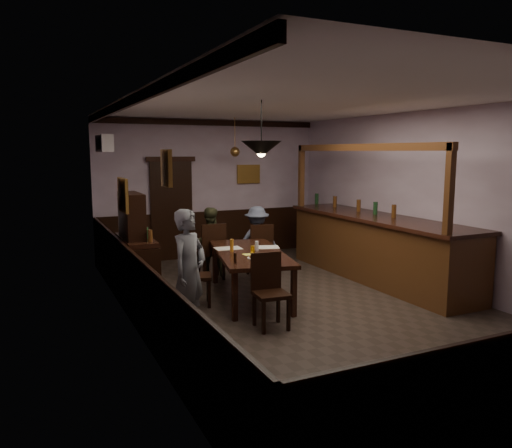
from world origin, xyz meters
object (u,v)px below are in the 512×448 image
pendant_iron (261,149)px  chair_side (192,271)px  chair_far_left (212,249)px  coffee_cup (276,255)px  sideboard (136,258)px  person_seated_left (209,242)px  pendant_brass_mid (261,152)px  pendant_brass_far (235,152)px  soda_can (253,250)px  bar_counter (376,246)px  person_standing (189,271)px  dining_table (250,256)px  chair_near (269,287)px  chair_far_right (260,248)px  person_seated_right (257,240)px

pendant_iron → chair_side: bearing=134.1°
chair_far_left → pendant_iron: pendant_iron is taller
coffee_cup → sideboard: (-1.80, 1.24, -0.12)m
person_seated_left → pendant_brass_mid: (0.76, -0.64, 1.65)m
coffee_cup → pendant_iron: size_ratio=0.10×
chair_side → pendant_brass_far: (1.81, 2.64, 1.77)m
soda_can → pendant_iron: 1.66m
coffee_cup → bar_counter: 2.50m
chair_far_left → person_standing: 2.60m
person_seated_left → pendant_iron: (-0.08, -2.39, 1.70)m
dining_table → bar_counter: bar_counter is taller
chair_near → bar_counter: bearing=30.7°
sideboard → pendant_iron: (1.47, -1.44, 1.67)m
chair_far_right → coffee_cup: bearing=81.9°
pendant_brass_far → dining_table: bearing=-108.0°
pendant_brass_far → person_standing: bearing=-120.7°
chair_near → pendant_brass_far: size_ratio=1.21×
person_standing → chair_far_right: bearing=10.4°
person_standing → soda_can: 1.53m
dining_table → chair_far_left: (-0.14, 1.33, -0.12)m
person_seated_right → person_seated_left: bearing=-4.3°
chair_side → person_standing: 1.10m
coffee_cup → pendant_brass_mid: (0.51, 1.55, 1.50)m
person_seated_left → bar_counter: bar_counter is taller
dining_table → chair_far_left: chair_far_left is taller
chair_far_left → chair_near: chair_far_left is taller
soda_can → person_seated_left: bearing=92.5°
dining_table → chair_near: size_ratio=2.41×
chair_near → bar_counter: bar_counter is taller
person_standing → bar_counter: 4.01m
dining_table → person_standing: person_standing is taller
chair_far_right → pendant_brass_far: (0.14, 1.52, 1.75)m
chair_side → pendant_iron: size_ratio=1.25×
pendant_brass_far → chair_side: bearing=-124.5°
dining_table → soda_can: size_ratio=19.72×
person_standing → bar_counter: (3.85, 1.08, -0.18)m
chair_far_right → pendant_brass_mid: 1.76m
chair_near → person_standing: (-1.00, 0.30, 0.26)m
chair_near → person_seated_left: 2.91m
chair_far_left → person_seated_right: person_seated_right is taller
chair_far_left → chair_far_right: bearing=170.0°
dining_table → pendant_brass_far: (0.86, 2.65, 1.61)m
chair_far_left → soda_can: size_ratio=8.62×
bar_counter → pendant_brass_far: (-1.69, 2.56, 1.68)m
bar_counter → pendant_brass_mid: bearing=155.2°
dining_table → pendant_brass_far: size_ratio=2.92×
soda_can → pendant_brass_far: size_ratio=0.15×
chair_far_left → pendant_brass_far: bearing=-124.6°
chair_far_right → pendant_brass_mid: (-0.06, -0.17, 1.75)m
person_standing → pendant_brass_far: 4.49m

